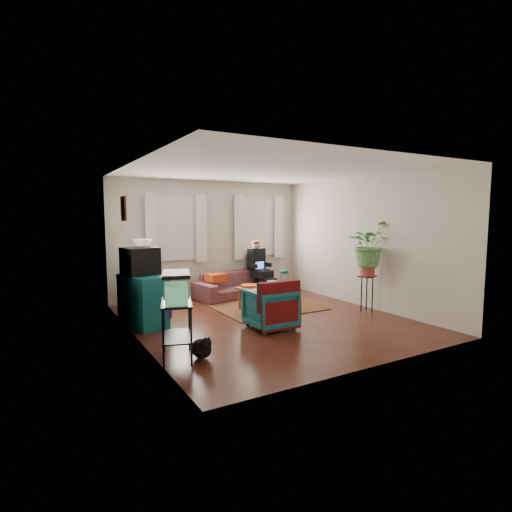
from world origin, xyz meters
TOP-DOWN VIEW (x-y plane):
  - floor at (0.00, 0.00)m, footprint 4.50×5.00m
  - ceiling at (0.00, 0.00)m, footprint 4.50×5.00m
  - wall_back at (0.00, 2.50)m, footprint 4.50×0.01m
  - wall_front at (0.00, -2.50)m, footprint 4.50×0.01m
  - wall_left at (-2.25, 0.00)m, footprint 0.01×5.00m
  - wall_right at (2.25, 0.00)m, footprint 0.01×5.00m
  - window_left at (-0.80, 2.48)m, footprint 1.08×0.04m
  - window_right at (1.25, 2.48)m, footprint 1.08×0.04m
  - curtains_left at (-0.80, 2.40)m, footprint 1.36×0.06m
  - curtains_right at (1.25, 2.40)m, footprint 1.36×0.06m
  - picture_frame at (-2.21, 0.85)m, footprint 0.04×0.32m
  - area_rug at (0.50, 0.83)m, footprint 2.00×1.60m
  - sofa at (0.43, 2.05)m, footprint 2.03×1.11m
  - seated_person at (1.11, 2.18)m, footprint 0.58×0.67m
  - side_table at (-1.65, 2.00)m, footprint 0.56×0.56m
  - table_lamp at (-1.65, 2.00)m, footprint 0.42×0.42m
  - dresser at (-1.99, 0.72)m, footprint 0.67×1.03m
  - crt_tv at (-1.99, 0.81)m, footprint 0.61×0.58m
  - aquarium_stand at (-2.00, -1.04)m, footprint 0.56×0.75m
  - aquarium at (-2.00, -1.04)m, footprint 0.51×0.68m
  - black_cat at (-1.72, -1.18)m, footprint 0.26×0.38m
  - armchair at (-0.22, -0.45)m, footprint 0.71×0.67m
  - serape_throw at (-0.23, -0.73)m, footprint 0.73×0.18m
  - coffee_table at (0.43, 0.78)m, footprint 1.17×0.78m
  - cup_a at (0.21, 0.64)m, footprint 0.14×0.14m
  - cup_b at (0.52, 0.62)m, footprint 0.11×0.11m
  - bowl at (0.70, 0.94)m, footprint 0.25×0.25m
  - snack_tray at (0.12, 0.87)m, footprint 0.39×0.39m
  - birdcage at (0.83, 0.71)m, footprint 0.21×0.21m
  - plant_stand at (1.99, -0.40)m, footprint 0.36×0.36m
  - potted_plant at (1.99, -0.40)m, footprint 0.94×0.87m

SIDE VIEW (x-z plane):
  - floor at x=0.00m, z-range -0.01..0.01m
  - area_rug at x=0.50m, z-range 0.00..0.01m
  - black_cat at x=-1.72m, z-range 0.00..0.31m
  - coffee_table at x=0.43m, z-range 0.00..0.45m
  - plant_stand at x=1.99m, z-range 0.00..0.69m
  - side_table at x=-1.65m, z-range 0.00..0.72m
  - armchair at x=-0.22m, z-range 0.00..0.72m
  - aquarium_stand at x=-2.00m, z-range 0.00..0.75m
  - sofa at x=0.43m, z-range 0.00..0.75m
  - dresser at x=-1.99m, z-range 0.00..0.85m
  - snack_tray at x=0.12m, z-range 0.45..0.49m
  - bowl at x=0.70m, z-range 0.45..0.50m
  - cup_b at x=0.52m, z-range 0.45..0.54m
  - cup_a at x=0.21m, z-range 0.45..0.54m
  - serape_throw at x=-0.23m, z-range 0.21..0.81m
  - seated_person at x=1.11m, z-range 0.00..1.14m
  - birdcage at x=0.83m, z-range 0.45..0.76m
  - aquarium at x=-2.00m, z-range 0.75..1.14m
  - table_lamp at x=-1.65m, z-range 0.70..1.36m
  - crt_tv at x=-1.99m, z-range 0.85..1.31m
  - potted_plant at x=1.99m, z-range 0.73..1.60m
  - wall_back at x=0.00m, z-range 0.00..2.60m
  - wall_front at x=0.00m, z-range 0.00..2.60m
  - wall_left at x=-2.25m, z-range 0.00..2.60m
  - wall_right at x=2.25m, z-range 0.00..2.60m
  - curtains_left at x=-0.80m, z-range 0.80..2.30m
  - curtains_right at x=1.25m, z-range 0.80..2.30m
  - window_left at x=-0.80m, z-range 0.86..2.24m
  - window_right at x=1.25m, z-range 0.86..2.24m
  - picture_frame at x=-2.21m, z-range 1.75..2.15m
  - ceiling at x=0.00m, z-range 2.60..2.60m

